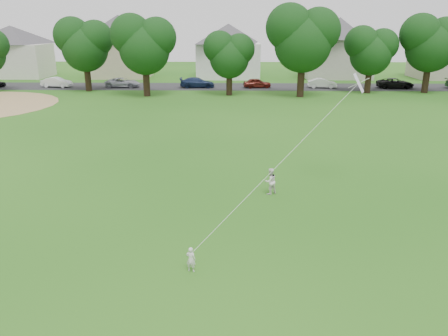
{
  "coord_description": "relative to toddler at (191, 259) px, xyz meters",
  "views": [
    {
      "loc": [
        0.79,
        -14.27,
        7.71
      ],
      "look_at": [
        0.44,
        2.0,
        2.3
      ],
      "focal_mm": 35.0,
      "sensor_mm": 36.0,
      "label": 1
    }
  ],
  "objects": [
    {
      "name": "kite",
      "position": [
        3.59,
        4.11,
        2.41
      ],
      "size": [
        4.01,
        4.66,
        11.79
      ],
      "color": "white",
      "rests_on": "ground"
    },
    {
      "name": "ground",
      "position": [
        0.55,
        1.81,
        -0.44
      ],
      "size": [
        160.0,
        160.0,
        0.0
      ],
      "primitive_type": "plane",
      "color": "#1E5513",
      "rests_on": "ground"
    },
    {
      "name": "parked_cars",
      "position": [
        5.91,
        42.81,
        0.18
      ],
      "size": [
        71.98,
        2.14,
        1.27
      ],
      "color": "black",
      "rests_on": "ground"
    },
    {
      "name": "toddler",
      "position": [
        0.0,
        0.0,
        0.0
      ],
      "size": [
        0.36,
        0.28,
        0.87
      ],
      "primitive_type": "imported",
      "rotation": [
        0.0,
        0.0,
        2.88
      ],
      "color": "silver",
      "rests_on": "ground"
    },
    {
      "name": "house_row",
      "position": [
        0.98,
        53.81,
        4.56
      ],
      "size": [
        77.45,
        13.95,
        10.47
      ],
      "color": "silver",
      "rests_on": "ground"
    },
    {
      "name": "street",
      "position": [
        0.55,
        43.81,
        -0.43
      ],
      "size": [
        90.0,
        7.0,
        0.01
      ],
      "primitive_type": "cube",
      "color": "#2D2D30",
      "rests_on": "ground"
    },
    {
      "name": "tree_row",
      "position": [
        5.58,
        37.39,
        5.61
      ],
      "size": [
        80.13,
        9.39,
        10.05
      ],
      "color": "black",
      "rests_on": "ground"
    },
    {
      "name": "older_boy",
      "position": [
        3.11,
        6.89,
        0.2
      ],
      "size": [
        0.78,
        0.74,
        1.28
      ],
      "primitive_type": "imported",
      "rotation": [
        0.0,
        0.0,
        3.69
      ],
      "color": "white",
      "rests_on": "ground"
    }
  ]
}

